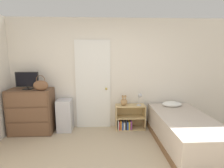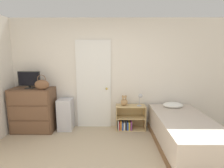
# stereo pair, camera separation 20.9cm
# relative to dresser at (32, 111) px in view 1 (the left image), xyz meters

# --- Properties ---
(wall_back) EXTENTS (10.00, 0.06, 2.55)m
(wall_back) POSITION_rel_dresser_xyz_m (1.59, 0.29, 0.78)
(wall_back) COLOR silver
(wall_back) RESTS_ON ground_plane
(door_closed) EXTENTS (0.81, 0.09, 2.07)m
(door_closed) POSITION_rel_dresser_xyz_m (1.36, 0.24, 0.53)
(door_closed) COLOR white
(door_closed) RESTS_ON ground_plane
(dresser) EXTENTS (0.93, 0.49, 1.00)m
(dresser) POSITION_rel_dresser_xyz_m (0.00, 0.00, 0.00)
(dresser) COLOR brown
(dresser) RESTS_ON ground_plane
(tv) EXTENTS (0.48, 0.16, 0.38)m
(tv) POSITION_rel_dresser_xyz_m (-0.04, -0.01, 0.70)
(tv) COLOR black
(tv) RESTS_ON dresser
(handbag) EXTENTS (0.31, 0.13, 0.32)m
(handbag) POSITION_rel_dresser_xyz_m (0.29, -0.14, 0.61)
(handbag) COLOR brown
(handbag) RESTS_ON dresser
(storage_bin) EXTENTS (0.33, 0.34, 0.73)m
(storage_bin) POSITION_rel_dresser_xyz_m (0.71, 0.07, -0.13)
(storage_bin) COLOR silver
(storage_bin) RESTS_ON ground_plane
(bookshelf) EXTENTS (0.68, 0.30, 0.58)m
(bookshelf) POSITION_rel_dresser_xyz_m (2.18, 0.10, -0.27)
(bookshelf) COLOR tan
(bookshelf) RESTS_ON ground_plane
(teddy_bear) EXTENTS (0.16, 0.16, 0.24)m
(teddy_bear) POSITION_rel_dresser_xyz_m (2.07, 0.09, 0.18)
(teddy_bear) COLOR tan
(teddy_bear) RESTS_ON bookshelf
(desk_lamp) EXTENTS (0.12, 0.12, 0.29)m
(desk_lamp) POSITION_rel_dresser_xyz_m (2.43, 0.05, 0.28)
(desk_lamp) COLOR #B2B2B7
(desk_lamp) RESTS_ON bookshelf
(bed) EXTENTS (1.00, 1.93, 0.69)m
(bed) POSITION_rel_dresser_xyz_m (3.15, -0.71, -0.21)
(bed) COLOR brown
(bed) RESTS_ON ground_plane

